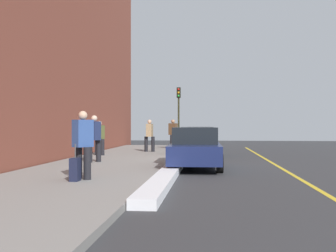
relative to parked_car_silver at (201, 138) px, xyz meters
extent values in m
plane|color=#333335|center=(10.89, -0.01, -0.76)|extent=(56.00, 56.00, 0.00)
cube|color=gray|center=(10.89, -3.31, -0.68)|extent=(28.00, 4.60, 0.15)
cube|color=gold|center=(10.89, 3.19, -0.75)|extent=(28.00, 0.14, 0.01)
cube|color=white|center=(15.92, -0.71, -0.65)|extent=(7.81, 0.56, 0.22)
cylinder|color=black|center=(1.39, 0.84, -0.44)|extent=(0.64, 0.22, 0.64)
cylinder|color=black|center=(1.39, -0.84, -0.44)|extent=(0.64, 0.22, 0.64)
cylinder|color=black|center=(-1.26, 0.84, -0.44)|extent=(0.64, 0.22, 0.64)
cylinder|color=black|center=(-1.26, -0.84, -0.44)|extent=(0.64, 0.22, 0.64)
cube|color=#B7BABF|center=(0.06, 0.00, -0.17)|extent=(4.27, 1.80, 0.64)
cube|color=black|center=(-0.15, 0.00, 0.45)|extent=(2.22, 1.60, 0.60)
cylinder|color=black|center=(7.10, 0.80, -0.44)|extent=(0.64, 0.22, 0.64)
cylinder|color=black|center=(7.11, -0.88, -0.44)|extent=(0.64, 0.22, 0.64)
cylinder|color=black|center=(4.19, 0.79, -0.44)|extent=(0.64, 0.22, 0.64)
cylinder|color=black|center=(4.19, -0.89, -0.44)|extent=(0.64, 0.22, 0.64)
cube|color=#383A3D|center=(5.65, -0.05, -0.17)|extent=(4.71, 1.82, 0.64)
cube|color=black|center=(5.41, -0.05, 0.45)|extent=(2.45, 1.61, 0.60)
cylinder|color=black|center=(13.48, 0.89, -0.44)|extent=(0.64, 0.23, 0.64)
cylinder|color=black|center=(13.51, -0.79, -0.44)|extent=(0.64, 0.23, 0.64)
cylinder|color=black|center=(10.66, 0.84, -0.44)|extent=(0.64, 0.23, 0.64)
cylinder|color=black|center=(10.69, -0.84, -0.44)|extent=(0.64, 0.23, 0.64)
cube|color=navy|center=(12.08, 0.03, -0.17)|extent=(4.57, 1.88, 0.64)
cube|color=black|center=(11.86, 0.02, 0.45)|extent=(2.39, 1.64, 0.60)
cylinder|color=black|center=(7.65, -4.92, -0.22)|extent=(0.18, 0.18, 0.78)
cylinder|color=black|center=(7.80, -4.59, -0.22)|extent=(0.18, 0.18, 0.78)
cube|color=brown|center=(7.72, -4.75, 0.51)|extent=(0.53, 0.45, 0.67)
sphere|color=#D8AD8C|center=(7.72, -4.75, 0.95)|extent=(0.22, 0.22, 0.22)
cylinder|color=black|center=(11.37, -3.81, -0.18)|extent=(0.20, 0.20, 0.86)
cylinder|color=black|center=(11.67, -4.08, -0.18)|extent=(0.20, 0.20, 0.86)
cube|color=#1E284C|center=(11.52, -3.94, 0.62)|extent=(0.56, 0.58, 0.73)
sphere|color=beige|center=(11.52, -3.94, 1.11)|extent=(0.24, 0.24, 0.24)
cylinder|color=black|center=(16.47, -2.98, -0.18)|extent=(0.20, 0.20, 0.85)
cylinder|color=black|center=(16.72, -2.66, -0.18)|extent=(0.20, 0.20, 0.85)
cube|color=#335193|center=(16.59, -2.82, 0.61)|extent=(0.58, 0.54, 0.73)
sphere|color=#D8AD8C|center=(16.59, -2.82, 1.09)|extent=(0.24, 0.24, 0.24)
cylinder|color=black|center=(1.65, -1.79, -0.18)|extent=(0.20, 0.20, 0.86)
cylinder|color=black|center=(1.27, -1.65, -0.18)|extent=(0.20, 0.20, 0.86)
cube|color=brown|center=(1.46, -1.72, 0.61)|extent=(0.46, 0.57, 0.73)
sphere|color=tan|center=(1.46, -1.72, 1.10)|extent=(0.24, 0.24, 0.24)
cylinder|color=black|center=(4.75, -2.54, -0.19)|extent=(0.19, 0.19, 0.83)
cylinder|color=black|center=(4.71, -2.93, -0.19)|extent=(0.19, 0.19, 0.83)
cube|color=tan|center=(4.73, -2.74, 0.58)|extent=(0.50, 0.34, 0.71)
sphere|color=#D8AD8C|center=(4.73, -2.74, 1.05)|extent=(0.23, 0.23, 0.23)
cylinder|color=#2D2D19|center=(-0.67, -1.52, 1.06)|extent=(0.12, 0.12, 3.34)
cube|color=black|center=(-0.67, -1.52, 3.08)|extent=(0.26, 0.26, 0.70)
sphere|color=red|center=(-0.52, -1.52, 3.29)|extent=(0.14, 0.14, 0.14)
sphere|color=orange|center=(-0.52, -1.52, 3.07)|extent=(0.14, 0.14, 0.14)
sphere|color=green|center=(-0.52, -1.52, 2.85)|extent=(0.14, 0.14, 0.14)
cube|color=#191E38|center=(17.02, -2.89, -0.31)|extent=(0.34, 0.22, 0.59)
cylinder|color=#4C4C4C|center=(17.02, -2.89, 0.17)|extent=(0.03, 0.03, 0.36)
camera|label=1|loc=(27.32, 0.53, 0.80)|focal=44.20mm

